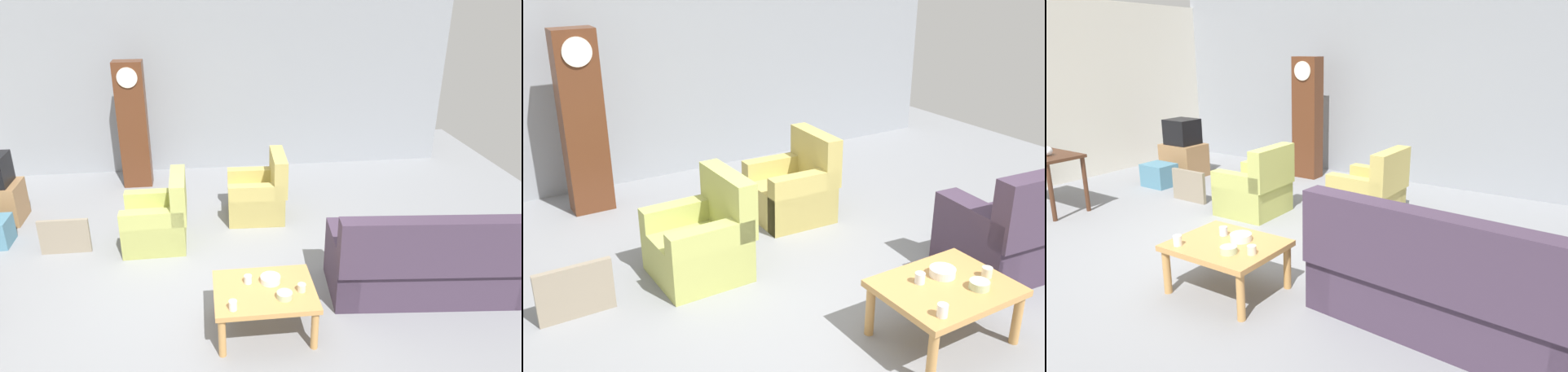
% 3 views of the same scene
% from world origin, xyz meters
% --- Properties ---
extents(ground_plane, '(10.40, 10.40, 0.00)m').
position_xyz_m(ground_plane, '(0.00, 0.00, 0.00)').
color(ground_plane, gray).
extents(garage_door_wall, '(8.40, 0.16, 3.20)m').
position_xyz_m(garage_door_wall, '(0.00, 3.60, 1.60)').
color(garage_door_wall, gray).
rests_on(garage_door_wall, ground_plane).
extents(couch_floral, '(2.17, 1.07, 1.04)m').
position_xyz_m(couch_floral, '(2.34, -0.48, 0.35)').
color(couch_floral, '#423347').
rests_on(couch_floral, ground_plane).
extents(armchair_olive_near, '(0.80, 0.77, 0.92)m').
position_xyz_m(armchair_olive_near, '(-0.60, 0.95, 0.31)').
color(armchair_olive_near, tan).
rests_on(armchair_olive_near, ground_plane).
extents(armchair_olive_far, '(0.82, 0.79, 0.92)m').
position_xyz_m(armchair_olive_far, '(0.75, 1.57, 0.31)').
color(armchair_olive_far, tan).
rests_on(armchair_olive_far, ground_plane).
extents(coffee_table_wood, '(0.96, 0.76, 0.46)m').
position_xyz_m(coffee_table_wood, '(0.51, -0.87, 0.39)').
color(coffee_table_wood, tan).
rests_on(coffee_table_wood, ground_plane).
extents(grandfather_clock, '(0.44, 0.30, 1.99)m').
position_xyz_m(grandfather_clock, '(-1.06, 2.92, 1.00)').
color(grandfather_clock, '#562D19').
rests_on(grandfather_clock, ground_plane).
extents(framed_picture_leaning, '(0.60, 0.05, 0.45)m').
position_xyz_m(framed_picture_leaning, '(-1.74, 0.84, 0.23)').
color(framed_picture_leaning, gray).
rests_on(framed_picture_leaning, ground_plane).
extents(cup_white_porcelain, '(0.07, 0.07, 0.09)m').
position_xyz_m(cup_white_porcelain, '(0.20, -1.14, 0.51)').
color(cup_white_porcelain, white).
rests_on(cup_white_porcelain, coffee_table_wood).
extents(cup_blue_rimmed, '(0.07, 0.07, 0.08)m').
position_xyz_m(cup_blue_rimmed, '(0.37, -0.75, 0.50)').
color(cup_blue_rimmed, silver).
rests_on(cup_blue_rimmed, coffee_table_wood).
extents(cup_cream_tall, '(0.08, 0.08, 0.08)m').
position_xyz_m(cup_cream_tall, '(0.86, -0.94, 0.50)').
color(cup_cream_tall, beige).
rests_on(cup_cream_tall, coffee_table_wood).
extents(bowl_white_stacked, '(0.19, 0.19, 0.06)m').
position_xyz_m(bowl_white_stacked, '(0.59, -0.76, 0.49)').
color(bowl_white_stacked, white).
rests_on(bowl_white_stacked, coffee_table_wood).
extents(bowl_shallow_green, '(0.15, 0.15, 0.06)m').
position_xyz_m(bowl_shallow_green, '(0.68, -1.03, 0.49)').
color(bowl_shallow_green, '#B2C69E').
rests_on(bowl_shallow_green, coffee_table_wood).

